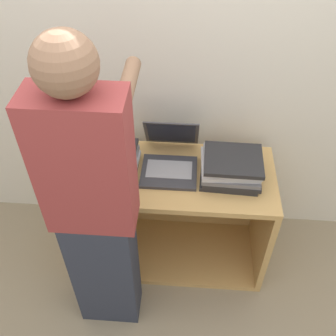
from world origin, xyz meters
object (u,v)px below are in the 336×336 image
Objects in this scene: laptop_stack_right at (231,167)px; person at (95,211)px; laptop_stack_left at (108,161)px; laptop_open at (170,159)px.

person is (-0.66, -0.43, 0.08)m from laptop_stack_right.
laptop_open is at bearing 10.69° from laptop_stack_left.
laptop_stack_left is 0.19× the size of person.
laptop_stack_right is at bearing 32.81° from person.
person is at bearing -86.95° from laptop_stack_left.
person reaches higher than laptop_open.
laptop_open is at bearing 168.97° from laptop_stack_right.
laptop_stack_right is at bearing -11.03° from laptop_open.
laptop_stack_left is at bearing 93.05° from person.
laptop_open is 1.17× the size of laptop_stack_left.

